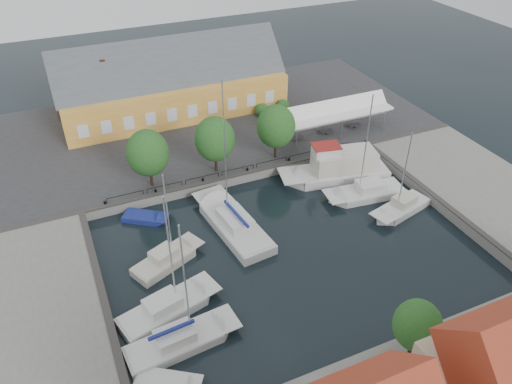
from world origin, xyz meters
TOP-DOWN VIEW (x-y plane):
  - ground at (0.00, 0.00)m, footprint 140.00×140.00m
  - north_quay at (0.00, 23.00)m, footprint 56.00×26.00m
  - west_quay at (-22.00, -2.00)m, footprint 12.00×24.00m
  - east_quay at (22.00, -2.00)m, footprint 12.00×24.00m
  - quay_edge_fittings at (0.02, 4.75)m, footprint 56.00×24.72m
  - warehouse at (-2.60, 28.36)m, footprint 28.56×14.00m
  - tent_canopy at (14.00, 14.50)m, footprint 14.00×4.00m
  - quay_trees at (-2.00, 12.00)m, footprint 18.20×4.20m
  - car_silver at (14.38, 31.24)m, footprint 3.70×2.30m
  - car_red at (-7.92, 18.15)m, footprint 2.60×4.35m
  - center_sailboat at (-3.49, 3.40)m, footprint 4.54×11.52m
  - trawler at (10.06, 6.89)m, footprint 12.31×5.84m
  - east_boat_a at (10.99, 2.75)m, footprint 8.73×3.78m
  - east_boat_b at (12.62, -0.85)m, footprint 7.16×3.89m
  - west_boat_b at (-10.51, 1.22)m, footprint 6.97×4.80m
  - west_boat_c at (-11.95, -4.14)m, footprint 8.58×4.71m
  - west_boat_d at (-11.96, -7.56)m, footprint 8.73×3.35m
  - launch_nw at (-10.83, 8.07)m, footprint 4.60×3.95m

SIDE VIEW (x-z plane):
  - ground at x=0.00m, z-range 0.00..0.00m
  - launch_nw at x=-10.83m, z-range -0.35..0.53m
  - west_boat_b at x=-10.51m, z-range -4.43..4.96m
  - west_boat_c at x=-11.95m, z-range -5.34..5.86m
  - east_boat_b at x=12.62m, z-range -4.55..5.08m
  - east_boat_a at x=10.99m, z-range -5.72..6.25m
  - west_boat_d at x=-11.96m, z-range -5.43..5.97m
  - center_sailboat at x=-3.49m, z-range -7.17..7.90m
  - north_quay at x=0.00m, z-range 0.00..1.00m
  - west_quay at x=-22.00m, z-range 0.00..1.00m
  - east_quay at x=22.00m, z-range 0.00..1.00m
  - trawler at x=10.06m, z-range -1.48..3.52m
  - quay_edge_fittings at x=0.02m, z-range 0.86..1.26m
  - car_silver at x=14.38m, z-range 1.00..2.18m
  - car_red at x=-7.92m, z-range 1.00..2.36m
  - tent_canopy at x=14.00m, z-range 2.27..5.10m
  - warehouse at x=-2.60m, z-range -0.35..9.20m
  - quay_trees at x=-2.00m, z-range 1.73..8.03m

